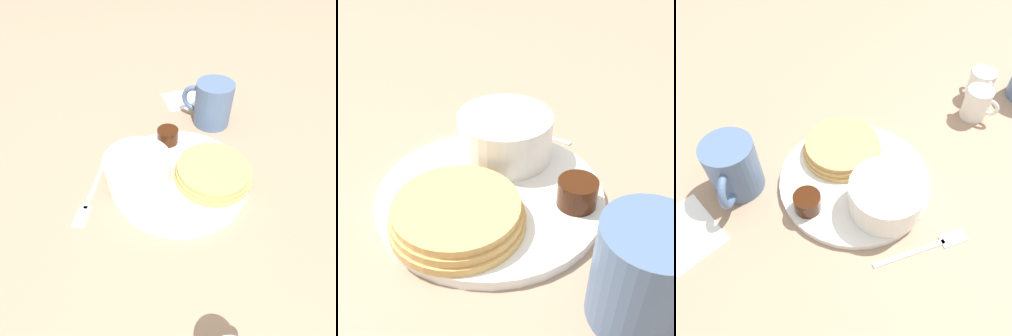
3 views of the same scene
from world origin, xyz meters
TOP-DOWN VIEW (x-y plane):
  - ground_plane at (0.00, 0.00)m, footprint 4.00×4.00m
  - plate at (0.00, 0.00)m, footprint 0.25×0.25m
  - pancake_stack at (-0.06, 0.02)m, footprint 0.14×0.14m
  - bowl at (0.07, -0.01)m, footprint 0.11×0.11m
  - syrup_cup at (-0.01, -0.10)m, footprint 0.04×0.04m
  - butter_ramekin at (0.09, -0.02)m, footprint 0.05×0.05m
  - coffee_mug at (-0.12, -0.15)m, footprint 0.10×0.10m
  - fork at (0.17, 0.00)m, footprint 0.07×0.15m
  - napkin at (-0.11, -0.26)m, footprint 0.12×0.09m

SIDE VIEW (x-z plane):
  - ground_plane at x=0.00m, z-range 0.00..0.00m
  - fork at x=0.17m, z-range 0.00..0.00m
  - napkin at x=-0.11m, z-range 0.00..0.00m
  - plate at x=0.00m, z-range 0.00..0.01m
  - pancake_stack at x=-0.06m, z-range 0.01..0.04m
  - syrup_cup at x=-0.01m, z-range 0.01..0.04m
  - butter_ramekin at x=0.09m, z-range 0.01..0.05m
  - bowl at x=0.07m, z-range 0.01..0.07m
  - coffee_mug at x=-0.12m, z-range 0.00..0.10m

